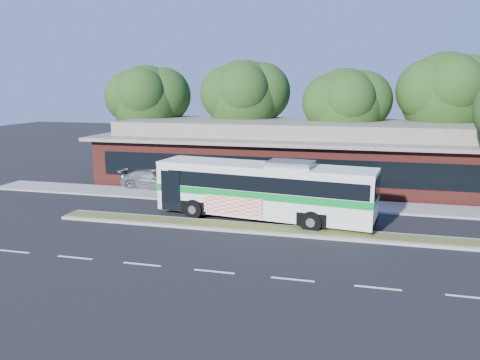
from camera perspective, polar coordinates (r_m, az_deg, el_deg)
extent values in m
plane|color=black|center=(22.22, 8.22, -6.94)|extent=(120.00, 120.00, 0.00)
cube|color=#465A26|center=(22.77, 8.39, -6.30)|extent=(26.00, 1.10, 0.15)
cube|color=gray|center=(28.34, 9.61, -2.84)|extent=(44.00, 2.60, 0.12)
cube|color=black|center=(37.59, -18.36, 0.16)|extent=(14.00, 12.00, 0.01)
cube|color=#5D231D|center=(34.49, 10.62, 2.27)|extent=(32.00, 10.00, 3.20)
cube|color=#695F58|center=(34.27, 10.72, 5.11)|extent=(33.20, 11.20, 0.24)
cube|color=#695F58|center=(34.20, 10.76, 6.16)|extent=(30.00, 8.00, 1.00)
cube|color=black|center=(29.52, 9.97, 0.98)|extent=(30.00, 0.06, 1.60)
cylinder|color=black|center=(40.16, -11.08, 4.09)|extent=(0.44, 0.44, 3.99)
sphere|color=#1C3A13|center=(39.87, -11.29, 9.42)|extent=(5.80, 5.80, 5.80)
sphere|color=#1C3A13|center=(39.72, -9.31, 10.15)|extent=(4.52, 4.52, 4.52)
cylinder|color=black|center=(38.41, 0.45, 4.13)|extent=(0.44, 0.44, 4.20)
sphere|color=#1C3A13|center=(38.12, 0.46, 9.96)|extent=(6.00, 6.00, 6.00)
sphere|color=#1C3A13|center=(38.25, 2.62, 10.67)|extent=(4.68, 4.68, 4.68)
cylinder|color=black|center=(36.38, 12.42, 3.13)|extent=(0.44, 0.44, 3.78)
sphere|color=#1C3A13|center=(36.06, 12.66, 8.75)|extent=(5.60, 5.60, 5.60)
sphere|color=#1C3A13|center=(36.45, 14.72, 9.39)|extent=(4.37, 4.37, 4.37)
cylinder|color=black|center=(37.78, 23.17, 3.26)|extent=(0.44, 0.44, 4.41)
sphere|color=#1C3A13|center=(37.49, 23.66, 9.41)|extent=(6.20, 6.20, 6.20)
sphere|color=#1C3A13|center=(38.18, 25.70, 10.01)|extent=(4.84, 4.84, 4.84)
cube|color=silver|center=(24.45, 2.90, -1.17)|extent=(11.64, 3.95, 2.63)
cube|color=black|center=(24.25, 3.55, -0.01)|extent=(10.74, 3.87, 0.79)
cube|color=silver|center=(24.22, 2.92, 1.60)|extent=(11.66, 3.97, 0.25)
cube|color=#058028|center=(24.47, 2.89, -1.35)|extent=(11.71, 4.01, 0.36)
cube|color=black|center=(26.77, -8.76, 0.50)|extent=(0.34, 2.12, 1.63)
cube|color=black|center=(23.14, 16.44, -0.77)|extent=(0.33, 1.98, 1.05)
cube|color=#CA3FD7|center=(23.91, -0.91, -3.13)|extent=(3.21, 0.48, 0.95)
cube|color=slate|center=(23.76, 6.19, 1.97)|extent=(2.47, 1.82, 0.29)
cylinder|color=black|center=(25.01, -5.69, -3.55)|extent=(1.08, 0.48, 1.05)
cylinder|color=black|center=(27.08, -3.35, -2.35)|extent=(1.08, 0.48, 1.05)
cylinder|color=black|center=(22.85, 8.68, -5.07)|extent=(1.08, 0.48, 1.05)
cylinder|color=black|center=(25.10, 9.95, -3.61)|extent=(1.08, 0.48, 1.05)
imported|color=#9DA0A4|center=(32.58, -10.56, 0.08)|extent=(4.74, 2.29, 1.33)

